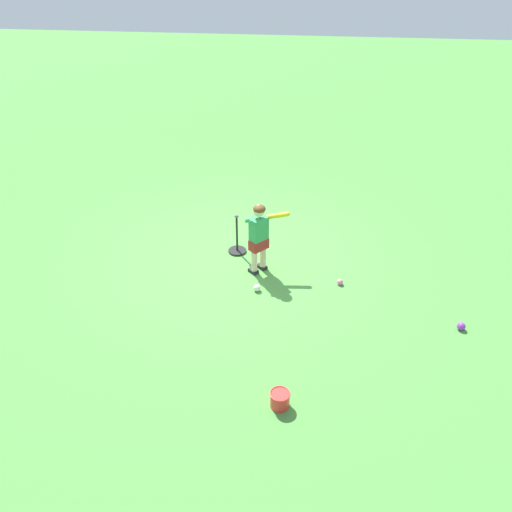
% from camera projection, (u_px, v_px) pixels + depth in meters
% --- Properties ---
extents(ground_plane, '(40.00, 40.00, 0.00)m').
position_uv_depth(ground_plane, '(234.00, 258.00, 7.63)').
color(ground_plane, '#519942').
extents(child_batter, '(0.63, 0.37, 1.08)m').
position_uv_depth(child_batter, '(259.00, 232.00, 7.00)').
color(child_batter, '#232328').
rests_on(child_batter, ground).
extents(play_ball_near_batter, '(0.09, 0.09, 0.09)m').
position_uv_depth(play_ball_near_batter, '(340.00, 282.00, 7.04)').
color(play_ball_near_batter, pink).
rests_on(play_ball_near_batter, ground).
extents(play_ball_far_right, '(0.10, 0.10, 0.10)m').
position_uv_depth(play_ball_far_right, '(257.00, 288.00, 6.91)').
color(play_ball_far_right, white).
rests_on(play_ball_far_right, ground).
extents(play_ball_midfield, '(0.10, 0.10, 0.10)m').
position_uv_depth(play_ball_midfield, '(461.00, 326.00, 6.23)').
color(play_ball_midfield, purple).
rests_on(play_ball_midfield, ground).
extents(batting_tee, '(0.28, 0.28, 0.62)m').
position_uv_depth(batting_tee, '(237.00, 246.00, 7.73)').
color(batting_tee, black).
rests_on(batting_tee, ground).
extents(toy_bucket, '(0.22, 0.22, 0.19)m').
position_uv_depth(toy_bucket, '(280.00, 399.00, 5.19)').
color(toy_bucket, red).
rests_on(toy_bucket, ground).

